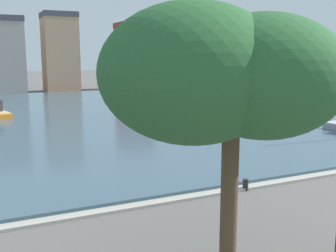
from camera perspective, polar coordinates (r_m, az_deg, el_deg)
name	(u,v)px	position (r m, az deg, el deg)	size (l,w,h in m)	color
harbor_water	(78,115)	(39.08, -12.56, 1.58)	(82.88, 47.89, 0.25)	#3D5666
quay_edge_coping	(212,193)	(16.91, 6.25, -9.44)	(82.88, 0.50, 0.12)	#ADA89E
shade_tree	(230,73)	(9.30, 8.80, 7.46)	(6.10, 5.78, 6.77)	brown
mooring_bollard	(245,185)	(17.56, 10.90, -8.17)	(0.24, 0.24, 0.50)	#232326
townhouse_tall_gabled	(60,52)	(66.55, -15.00, 10.02)	(5.17, 5.52, 12.20)	tan
townhouse_narrow_midrow	(134,56)	(69.25, -4.80, 9.81)	(5.56, 5.38, 11.01)	#8E5142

